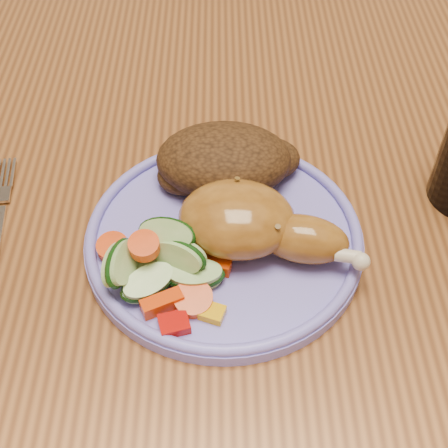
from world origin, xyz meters
name	(u,v)px	position (x,y,z in m)	size (l,w,h in m)	color
dining_table	(274,247)	(0.00, 0.00, 0.67)	(0.90, 1.40, 0.75)	brown
chair_far	(249,56)	(0.00, 0.63, 0.49)	(0.42, 0.42, 0.91)	#4C2D16
plate	(224,240)	(-0.05, -0.06, 0.76)	(0.25, 0.25, 0.01)	#776FDA
plate_rim	(224,232)	(-0.05, -0.06, 0.77)	(0.25, 0.25, 0.01)	#776FDA
chicken_leg	(253,224)	(-0.03, -0.07, 0.79)	(0.16, 0.10, 0.05)	#986020
rice_pilaf	(227,161)	(-0.05, 0.01, 0.78)	(0.14, 0.09, 0.06)	#402510
vegetable_pile	(158,265)	(-0.11, -0.11, 0.78)	(0.12, 0.11, 0.06)	#A50A05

